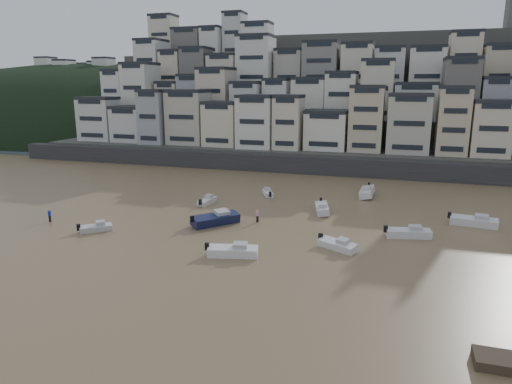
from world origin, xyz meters
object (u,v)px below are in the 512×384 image
(boat_f, at_px, (207,200))
(boat_i, at_px, (367,191))
(boat_d, at_px, (409,231))
(person_blue, at_px, (50,215))
(boat_c, at_px, (215,217))
(person_pink, at_px, (257,216))
(boat_j, at_px, (96,227))
(boat_b, at_px, (338,244))
(boat_g, at_px, (474,220))
(boat_e, at_px, (322,207))
(boat_h, at_px, (268,192))
(boat_a, at_px, (233,249))

(boat_f, xyz_separation_m, boat_i, (22.99, 12.11, 0.28))
(boat_d, relative_size, person_blue, 3.28)
(boat_f, bearing_deg, boat_c, -146.33)
(boat_c, distance_m, person_pink, 5.60)
(boat_j, bearing_deg, boat_f, 23.84)
(boat_b, bearing_deg, boat_f, 174.73)
(boat_g, height_order, person_blue, person_blue)
(boat_e, height_order, boat_g, boat_g)
(boat_b, distance_m, boat_i, 26.14)
(boat_e, xyz_separation_m, boat_h, (-10.09, 7.28, -0.21))
(boat_d, distance_m, boat_h, 26.41)
(boat_a, distance_m, boat_b, 11.67)
(boat_f, bearing_deg, boat_d, -99.35)
(person_blue, height_order, person_pink, same)
(boat_b, bearing_deg, person_blue, -151.10)
(boat_f, height_order, boat_j, boat_f)
(boat_e, relative_size, boat_i, 0.88)
(boat_j, bearing_deg, boat_c, -12.36)
(boat_c, bearing_deg, person_pink, -20.64)
(boat_c, bearing_deg, boat_h, 32.73)
(boat_b, relative_size, boat_f, 1.08)
(boat_c, xyz_separation_m, boat_h, (2.24, 17.15, -0.37))
(boat_h, bearing_deg, boat_a, 162.14)
(boat_d, distance_m, boat_g, 10.86)
(boat_c, relative_size, boat_g, 1.12)
(boat_a, height_order, person_blue, person_blue)
(boat_d, xyz_separation_m, boat_e, (-11.63, 7.74, 0.02))
(boat_j, bearing_deg, boat_d, -26.62)
(person_blue, bearing_deg, boat_i, 34.45)
(boat_a, distance_m, person_blue, 27.96)
(person_blue, bearing_deg, boat_d, 9.38)
(boat_b, xyz_separation_m, boat_j, (-29.57, -2.50, -0.10))
(boat_h, distance_m, person_pink, 14.66)
(boat_a, height_order, boat_g, boat_g)
(boat_e, xyz_separation_m, boat_i, (5.43, 11.70, 0.11))
(boat_b, relative_size, boat_e, 0.85)
(person_blue, bearing_deg, boat_c, 14.03)
(boat_i, height_order, person_blue, boat_i)
(boat_b, bearing_deg, person_pink, 175.41)
(boat_c, relative_size, boat_i, 1.06)
(boat_a, bearing_deg, boat_f, 107.22)
(boat_i, bearing_deg, person_blue, -53.98)
(boat_j, height_order, person_pink, person_pink)
(boat_b, bearing_deg, boat_e, 133.45)
(boat_h, distance_m, boat_i, 16.14)
(boat_f, height_order, boat_g, boat_g)
(boat_d, bearing_deg, boat_i, 95.35)
(boat_d, xyz_separation_m, person_pink, (-19.08, 0.60, 0.09))
(boat_h, bearing_deg, boat_i, -99.94)
(boat_d, relative_size, boat_j, 1.35)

